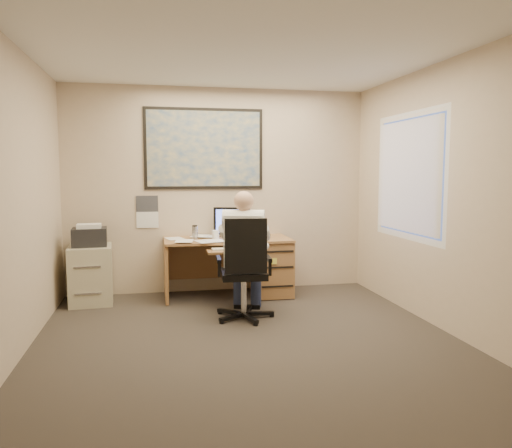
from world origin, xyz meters
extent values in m
cube|color=#332D27|center=(0.00, 0.00, 0.00)|extent=(4.00, 4.50, 0.00)
cube|color=white|center=(0.00, 0.00, 2.70)|extent=(4.00, 4.50, 0.00)
cube|color=beige|center=(0.00, 2.25, 1.35)|extent=(4.00, 0.00, 2.70)
cube|color=beige|center=(0.00, -2.25, 1.35)|extent=(4.00, 0.00, 2.70)
cube|color=beige|center=(-2.00, 0.00, 1.35)|extent=(0.00, 4.50, 2.70)
cube|color=beige|center=(2.00, 0.00, 1.35)|extent=(0.00, 4.50, 2.70)
cube|color=#A27345|center=(0.06, 1.88, 0.73)|extent=(1.60, 0.75, 0.03)
cube|color=#A67443|center=(0.64, 1.88, 0.36)|extent=(0.45, 0.70, 0.70)
cube|color=#A67443|center=(-0.72, 1.88, 0.36)|extent=(0.04, 0.70, 0.70)
cube|color=#A67443|center=(0.06, 2.22, 0.45)|extent=(1.55, 0.03, 0.55)
cylinder|color=black|center=(0.14, 2.02, 0.76)|extent=(0.19, 0.19, 0.02)
cube|color=black|center=(0.14, 2.00, 0.96)|extent=(0.47, 0.15, 0.36)
cube|color=#546DE5|center=(0.14, 1.98, 0.96)|extent=(0.41, 0.10, 0.31)
cube|color=#A27345|center=(0.02, 1.43, 0.66)|extent=(0.55, 0.30, 0.02)
cube|color=beige|center=(0.02, 1.43, 0.68)|extent=(0.43, 0.14, 0.02)
cube|color=black|center=(0.52, 1.94, 0.77)|extent=(0.21, 0.19, 0.05)
cylinder|color=silver|center=(-0.35, 1.90, 0.83)|extent=(0.07, 0.07, 0.17)
cylinder|color=white|center=(-0.09, 1.88, 0.80)|extent=(0.09, 0.09, 0.11)
cube|color=white|center=(-0.39, 1.88, 0.76)|extent=(0.60, 0.56, 0.02)
cube|color=#1E4C93|center=(-0.19, 2.23, 1.90)|extent=(1.56, 0.03, 1.06)
cube|color=white|center=(-0.94, 2.24, 1.08)|extent=(0.28, 0.01, 0.42)
cube|color=#BDB798|center=(-1.63, 1.89, 0.35)|extent=(0.54, 0.64, 0.70)
cube|color=black|center=(-1.63, 1.89, 0.81)|extent=(0.43, 0.38, 0.22)
cube|color=white|center=(-1.63, 1.87, 0.95)|extent=(0.30, 0.24, 0.05)
cylinder|color=silver|center=(0.09, 0.88, 0.26)|extent=(0.06, 0.06, 0.42)
cube|color=black|center=(0.09, 0.88, 0.49)|extent=(0.52, 0.52, 0.07)
cube|color=black|center=(0.11, 0.64, 0.83)|extent=(0.44, 0.10, 0.57)
camera|label=1|loc=(-0.85, -4.39, 1.60)|focal=35.00mm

